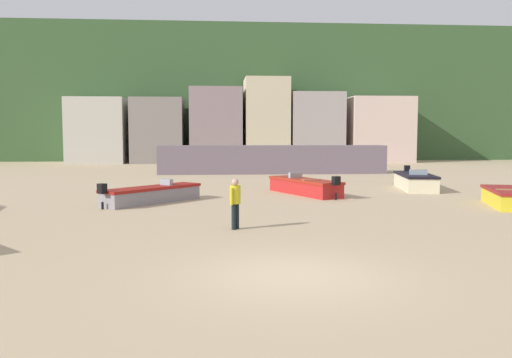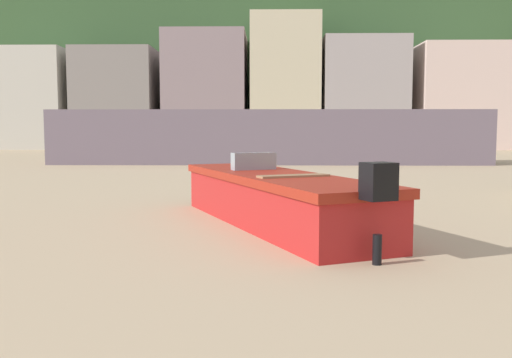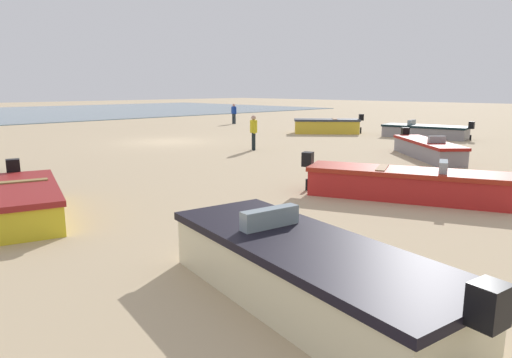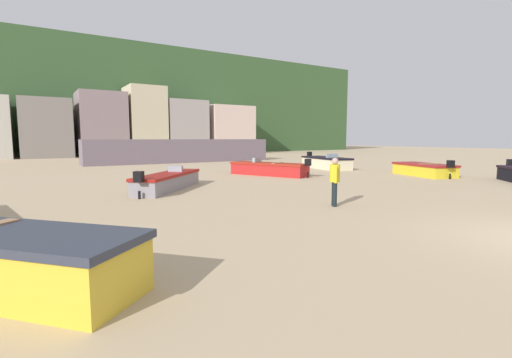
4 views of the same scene
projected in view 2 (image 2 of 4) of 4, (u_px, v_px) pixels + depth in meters
The scene contains 9 objects.
headland_hill at pixel (241, 66), 58.27m from camera, with size 90.00×32.00×15.74m, color #35552E.
harbor_pier at pixel (269, 137), 22.99m from camera, with size 17.52×2.40×2.17m, color slate.
townhouse_far_left at pixel (31, 100), 39.77m from camera, with size 5.93×5.47×6.86m, color beige.
townhouse_left at pixel (119, 100), 39.61m from camera, with size 5.41×5.41×6.87m, color gray.
townhouse_centre_left at pixel (208, 92), 40.21m from camera, with size 5.52×6.95×7.99m, color gray.
townhouse_centre_right at pixel (284, 84), 39.29m from camera, with size 4.68×5.42×9.05m, color beige.
townhouse_right at pixel (362, 94), 39.11m from camera, with size 5.64×5.14×7.53m, color #A39996.
townhouse_far_right at pixel (464, 98), 39.14m from camera, with size 6.81×5.44×7.09m, color beige.
boat_red_2 at pixel (276, 199), 8.44m from camera, with size 3.20×5.23×1.10m.
Camera 2 is at (2.71, 6.95, 1.46)m, focal length 39.55 mm.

